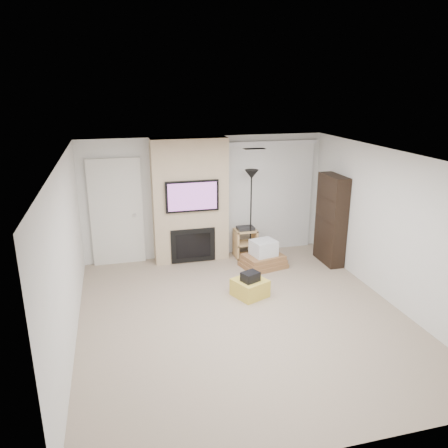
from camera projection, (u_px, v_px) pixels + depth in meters
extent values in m
cube|color=tan|center=(243.00, 316.00, 6.85)|extent=(5.00, 5.50, 0.00)
cube|color=white|center=(245.00, 157.00, 6.09)|extent=(5.00, 5.50, 0.00)
cube|color=silver|center=(205.00, 197.00, 9.01)|extent=(5.00, 0.00, 2.50)
cube|color=silver|center=(333.00, 342.00, 3.94)|extent=(5.00, 0.00, 2.50)
cube|color=silver|center=(67.00, 257.00, 5.88)|extent=(0.00, 5.50, 2.50)
cube|color=silver|center=(392.00, 228.00, 7.07)|extent=(0.00, 5.50, 2.50)
cube|color=silver|center=(255.00, 149.00, 6.93)|extent=(0.35, 0.18, 0.01)
cube|color=gold|center=(250.00, 288.00, 7.47)|extent=(0.66, 0.66, 0.30)
cube|color=black|center=(250.00, 277.00, 7.36)|extent=(0.34, 0.31, 0.16)
cube|color=tan|center=(190.00, 201.00, 8.74)|extent=(1.50, 0.40, 2.50)
cube|color=black|center=(192.00, 196.00, 8.48)|extent=(1.05, 0.06, 0.62)
cube|color=#87478E|center=(193.00, 197.00, 8.45)|extent=(0.96, 0.00, 0.54)
cube|color=black|center=(193.00, 245.00, 8.82)|extent=(0.90, 0.04, 0.70)
cube|color=black|center=(193.00, 246.00, 8.80)|extent=(0.70, 0.02, 0.50)
cube|color=silver|center=(117.00, 212.00, 8.60)|extent=(1.02, 0.08, 2.14)
cube|color=beige|center=(117.00, 214.00, 8.62)|extent=(0.90, 0.05, 2.05)
cylinder|color=silver|center=(134.00, 215.00, 8.66)|extent=(0.07, 0.06, 0.07)
cube|color=silver|center=(272.00, 143.00, 8.96)|extent=(1.98, 0.10, 0.08)
cube|color=silver|center=(270.00, 199.00, 9.33)|extent=(1.90, 0.03, 2.29)
cylinder|color=black|center=(250.00, 258.00, 9.14)|extent=(0.28, 0.28, 0.03)
cylinder|color=black|center=(251.00, 218.00, 8.87)|extent=(0.03, 0.03, 1.74)
cone|color=black|center=(252.00, 174.00, 8.60)|extent=(0.28, 0.28, 0.18)
cube|color=#E3B473|center=(236.00, 244.00, 9.10)|extent=(0.04, 0.38, 0.60)
cube|color=#E3B473|center=(255.00, 242.00, 9.19)|extent=(0.04, 0.38, 0.60)
cube|color=#E3B473|center=(245.00, 256.00, 9.23)|extent=(0.45, 0.38, 0.03)
cube|color=#E3B473|center=(245.00, 243.00, 9.15)|extent=(0.45, 0.38, 0.03)
cube|color=#E3B473|center=(246.00, 230.00, 9.06)|extent=(0.45, 0.38, 0.03)
cube|color=black|center=(246.00, 228.00, 9.04)|extent=(0.35, 0.25, 0.06)
cube|color=olive|center=(263.00, 265.00, 8.70)|extent=(0.94, 0.79, 0.09)
cube|color=olive|center=(263.00, 261.00, 8.68)|extent=(0.90, 0.75, 0.08)
cube|color=olive|center=(263.00, 257.00, 8.65)|extent=(0.85, 0.70, 0.08)
cube|color=silver|center=(264.00, 248.00, 8.60)|extent=(0.53, 0.49, 0.30)
cube|color=black|center=(331.00, 220.00, 8.70)|extent=(0.30, 0.80, 1.80)
cube|color=black|center=(329.00, 241.00, 8.83)|extent=(0.26, 0.72, 0.02)
cube|color=black|center=(330.00, 220.00, 8.70)|extent=(0.26, 0.72, 0.02)
cube|color=black|center=(332.00, 198.00, 8.56)|extent=(0.26, 0.72, 0.02)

